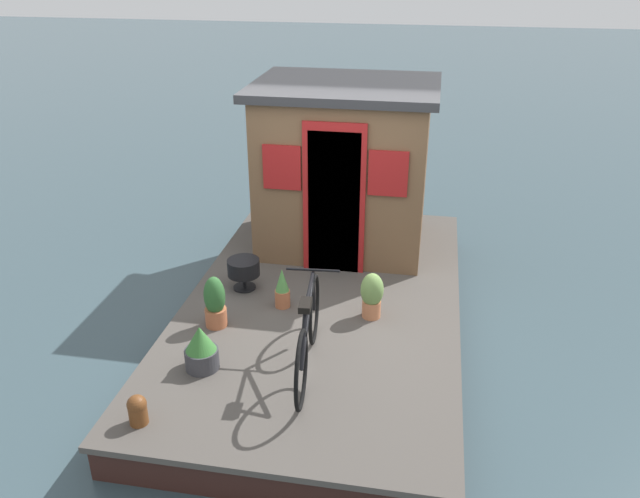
{
  "coord_description": "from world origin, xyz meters",
  "views": [
    {
      "loc": [
        -6.04,
        -1.06,
        3.94
      ],
      "look_at": [
        -0.2,
        0.0,
        1.09
      ],
      "focal_mm": 35.92,
      "sensor_mm": 36.0,
      "label": 1
    }
  ],
  "objects_px": {
    "potted_plant_lavender": "(282,289)",
    "potted_plant_basil": "(201,349)",
    "potted_plant_rosemary": "(215,303)",
    "mooring_bollard": "(137,409)",
    "houseboat_cabin": "(344,166)",
    "potted_plant_fern": "(372,295)",
    "bicycle": "(308,334)",
    "charcoal_grill": "(244,269)"
  },
  "relations": [
    {
      "from": "potted_plant_lavender",
      "to": "potted_plant_basil",
      "type": "bearing_deg",
      "value": 158.6
    },
    {
      "from": "potted_plant_rosemary",
      "to": "mooring_bollard",
      "type": "bearing_deg",
      "value": 174.49
    },
    {
      "from": "houseboat_cabin",
      "to": "mooring_bollard",
      "type": "bearing_deg",
      "value": 163.34
    },
    {
      "from": "potted_plant_fern",
      "to": "mooring_bollard",
      "type": "distance_m",
      "value": 2.61
    },
    {
      "from": "bicycle",
      "to": "potted_plant_fern",
      "type": "bearing_deg",
      "value": -24.78
    },
    {
      "from": "potted_plant_fern",
      "to": "mooring_bollard",
      "type": "xyz_separation_m",
      "value": [
        -1.99,
        1.69,
        -0.12
      ]
    },
    {
      "from": "potted_plant_fern",
      "to": "potted_plant_basil",
      "type": "bearing_deg",
      "value": 129.2
    },
    {
      "from": "mooring_bollard",
      "to": "bicycle",
      "type": "bearing_deg",
      "value": -51.63
    },
    {
      "from": "bicycle",
      "to": "charcoal_grill",
      "type": "bearing_deg",
      "value": 36.42
    },
    {
      "from": "houseboat_cabin",
      "to": "potted_plant_fern",
      "type": "distance_m",
      "value": 2.03
    },
    {
      "from": "potted_plant_lavender",
      "to": "mooring_bollard",
      "type": "height_order",
      "value": "potted_plant_lavender"
    },
    {
      "from": "potted_plant_lavender",
      "to": "bicycle",
      "type": "bearing_deg",
      "value": -155.03
    },
    {
      "from": "bicycle",
      "to": "potted_plant_basil",
      "type": "distance_m",
      "value": 0.99
    },
    {
      "from": "potted_plant_fern",
      "to": "potted_plant_rosemary",
      "type": "distance_m",
      "value": 1.61
    },
    {
      "from": "potted_plant_fern",
      "to": "potted_plant_basil",
      "type": "height_order",
      "value": "potted_plant_fern"
    },
    {
      "from": "mooring_bollard",
      "to": "potted_plant_basil",
      "type": "bearing_deg",
      "value": -17.32
    },
    {
      "from": "potted_plant_lavender",
      "to": "potted_plant_fern",
      "type": "height_order",
      "value": "potted_plant_fern"
    },
    {
      "from": "potted_plant_fern",
      "to": "charcoal_grill",
      "type": "height_order",
      "value": "potted_plant_fern"
    },
    {
      "from": "potted_plant_fern",
      "to": "charcoal_grill",
      "type": "distance_m",
      "value": 1.52
    },
    {
      "from": "houseboat_cabin",
      "to": "bicycle",
      "type": "xyz_separation_m",
      "value": [
        -2.81,
        -0.09,
        -0.66
      ]
    },
    {
      "from": "potted_plant_rosemary",
      "to": "charcoal_grill",
      "type": "relative_size",
      "value": 1.53
    },
    {
      "from": "potted_plant_rosemary",
      "to": "charcoal_grill",
      "type": "xyz_separation_m",
      "value": [
        0.81,
        -0.06,
        -0.01
      ]
    },
    {
      "from": "charcoal_grill",
      "to": "houseboat_cabin",
      "type": "bearing_deg",
      "value": -32.61
    },
    {
      "from": "houseboat_cabin",
      "to": "charcoal_grill",
      "type": "relative_size",
      "value": 6.05
    },
    {
      "from": "potted_plant_basil",
      "to": "charcoal_grill",
      "type": "xyz_separation_m",
      "value": [
        1.52,
        0.04,
        0.04
      ]
    },
    {
      "from": "houseboat_cabin",
      "to": "potted_plant_rosemary",
      "type": "distance_m",
      "value": 2.57
    },
    {
      "from": "potted_plant_lavender",
      "to": "charcoal_grill",
      "type": "relative_size",
      "value": 1.23
    },
    {
      "from": "potted_plant_lavender",
      "to": "mooring_bollard",
      "type": "xyz_separation_m",
      "value": [
        -2.02,
        0.73,
        -0.07
      ]
    },
    {
      "from": "potted_plant_basil",
      "to": "mooring_bollard",
      "type": "distance_m",
      "value": 0.85
    },
    {
      "from": "potted_plant_basil",
      "to": "mooring_bollard",
      "type": "bearing_deg",
      "value": 162.68
    },
    {
      "from": "potted_plant_basil",
      "to": "mooring_bollard",
      "type": "height_order",
      "value": "potted_plant_basil"
    },
    {
      "from": "houseboat_cabin",
      "to": "mooring_bollard",
      "type": "xyz_separation_m",
      "value": [
        -3.78,
        1.13,
        -0.9
      ]
    },
    {
      "from": "potted_plant_fern",
      "to": "charcoal_grill",
      "type": "relative_size",
      "value": 1.38
    },
    {
      "from": "potted_plant_fern",
      "to": "potted_plant_lavender",
      "type": "bearing_deg",
      "value": 87.73
    },
    {
      "from": "potted_plant_rosemary",
      "to": "potted_plant_basil",
      "type": "xyz_separation_m",
      "value": [
        -0.72,
        -0.11,
        -0.06
      ]
    },
    {
      "from": "potted_plant_fern",
      "to": "potted_plant_rosemary",
      "type": "height_order",
      "value": "potted_plant_rosemary"
    },
    {
      "from": "potted_plant_rosemary",
      "to": "potted_plant_lavender",
      "type": "bearing_deg",
      "value": -49.75
    },
    {
      "from": "bicycle",
      "to": "mooring_bollard",
      "type": "height_order",
      "value": "bicycle"
    },
    {
      "from": "bicycle",
      "to": "charcoal_grill",
      "type": "xyz_separation_m",
      "value": [
        1.37,
        1.01,
        -0.13
      ]
    },
    {
      "from": "bicycle",
      "to": "charcoal_grill",
      "type": "relative_size",
      "value": 4.57
    },
    {
      "from": "houseboat_cabin",
      "to": "potted_plant_basil",
      "type": "relative_size",
      "value": 5.01
    },
    {
      "from": "mooring_bollard",
      "to": "houseboat_cabin",
      "type": "bearing_deg",
      "value": -16.66
    }
  ]
}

